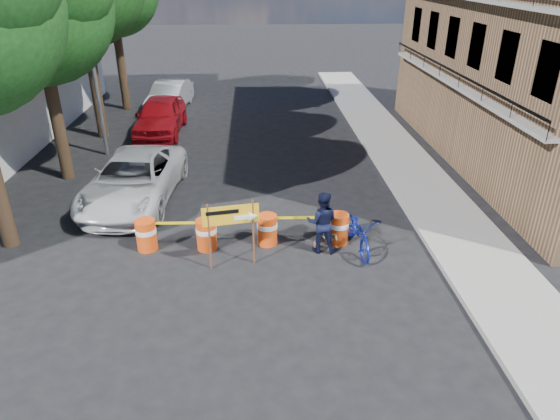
{
  "coord_description": "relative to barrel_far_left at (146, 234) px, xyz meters",
  "views": [
    {
      "loc": [
        0.19,
        -10.76,
        7.2
      ],
      "look_at": [
        0.85,
        1.18,
        1.3
      ],
      "focal_mm": 32.0,
      "sensor_mm": 36.0,
      "label": 1
    }
  ],
  "objects": [
    {
      "name": "detour_sign",
      "position": [
        2.6,
        -0.96,
        0.9
      ],
      "size": [
        1.44,
        0.37,
        1.87
      ],
      "rotation": [
        0.0,
        0.0,
        0.17
      ],
      "color": "#592D19",
      "rests_on": "ground"
    },
    {
      "name": "sedan_silver",
      "position": [
        -1.48,
        15.15,
        0.29
      ],
      "size": [
        2.19,
        4.79,
        1.52
      ],
      "primitive_type": "imported",
      "rotation": [
        0.0,
        0.0,
        -0.13
      ],
      "color": "silver",
      "rests_on": "ground"
    },
    {
      "name": "suv_white",
      "position": [
        -0.97,
        3.25,
        0.32
      ],
      "size": [
        3.1,
        5.87,
        1.57
      ],
      "primitive_type": "imported",
      "rotation": [
        0.0,
        0.0,
        -0.09
      ],
      "color": "silver",
      "rests_on": "ground"
    },
    {
      "name": "barrel_mid_left",
      "position": [
        1.67,
        -0.05,
        0.0
      ],
      "size": [
        0.58,
        0.58,
        0.9
      ],
      "color": "#D5400C",
      "rests_on": "ground"
    },
    {
      "name": "streetlamp",
      "position": [
        -3.08,
        7.98,
        3.9
      ],
      "size": [
        1.25,
        0.18,
        8.0
      ],
      "color": "gray",
      "rests_on": "ground"
    },
    {
      "name": "pedestrian",
      "position": [
        4.85,
        -0.32,
        0.41
      ],
      "size": [
        0.96,
        0.81,
        1.77
      ],
      "primitive_type": "imported",
      "rotation": [
        0.0,
        0.0,
        2.97
      ],
      "color": "black",
      "rests_on": "ground"
    },
    {
      "name": "barrel_far_right",
      "position": [
        5.4,
        0.08,
        0.0
      ],
      "size": [
        0.58,
        0.58,
        0.9
      ],
      "color": "#D5400C",
      "rests_on": "ground"
    },
    {
      "name": "tree_mid_a",
      "position": [
        -3.88,
        5.48,
        5.53
      ],
      "size": [
        5.25,
        5.0,
        8.68
      ],
      "color": "#332316",
      "rests_on": "ground"
    },
    {
      "name": "barrel_far_left",
      "position": [
        0.0,
        0.0,
        0.0
      ],
      "size": [
        0.58,
        0.58,
        0.9
      ],
      "color": "#D5400C",
      "rests_on": "ground"
    },
    {
      "name": "bicycle",
      "position": [
        5.88,
        -0.32,
        0.6
      ],
      "size": [
        0.84,
        1.19,
        2.14
      ],
      "primitive_type": "imported",
      "rotation": [
        0.0,
        0.0,
        0.09
      ],
      "color": "#122097",
      "rests_on": "ground"
    },
    {
      "name": "barrel_mid_right",
      "position": [
        3.37,
        0.13,
        0.0
      ],
      "size": [
        0.58,
        0.58,
        0.9
      ],
      "color": "#D5400C",
      "rests_on": "ground"
    },
    {
      "name": "dog",
      "position": [
        4.96,
        -0.32,
        -0.2
      ],
      "size": [
        0.64,
        0.31,
        0.53
      ],
      "primitive_type": "imported",
      "rotation": [
        0.0,
        0.0,
        1.6
      ],
      "color": "tan",
      "rests_on": "ground"
    },
    {
      "name": "sedan_red",
      "position": [
        -1.3,
        10.84,
        0.37
      ],
      "size": [
        2.07,
        5.0,
        1.69
      ],
      "primitive_type": "imported",
      "rotation": [
        0.0,
        0.0,
        -0.02
      ],
      "color": "#A40D16",
      "rests_on": "ground"
    },
    {
      "name": "sidewalk_east",
      "position": [
        9.06,
        4.48,
        -0.4
      ],
      "size": [
        2.4,
        40.0,
        0.15
      ],
      "primitive_type": "cube",
      "color": "gray",
      "rests_on": "ground"
    },
    {
      "name": "ground",
      "position": [
        2.86,
        -1.52,
        -0.47
      ],
      "size": [
        120.0,
        120.0,
        0.0
      ],
      "primitive_type": "plane",
      "color": "black",
      "rests_on": "ground"
    }
  ]
}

